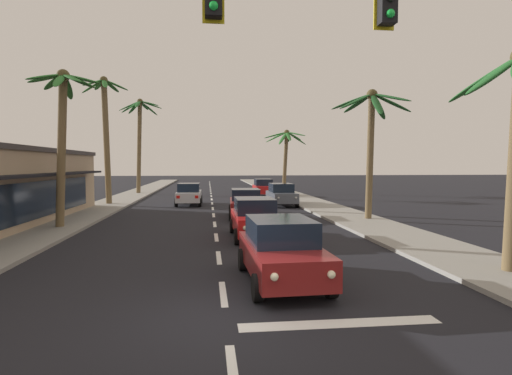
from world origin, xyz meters
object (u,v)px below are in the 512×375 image
Objects in this scene: palm_left_farthest at (140,129)px; palm_right_second at (371,126)px; sedan_fifth_in_queue at (245,203)px; sedan_oncoming_far at (189,194)px; sedan_parked_nearest_kerb at (263,187)px; sedan_parked_mid_kerb at (281,194)px; traffic_signal_mast at (400,46)px; palm_left_third at (105,124)px; palm_right_farthest at (286,147)px; palm_left_second at (62,119)px; sedan_lead_at_stop_bar at (281,250)px; sedan_third_in_queue at (255,218)px.

palm_left_farthest reaches higher than palm_right_second.
palm_right_second is at bearing -17.95° from sedan_fifth_in_queue.
sedan_oncoming_far is 1.00× the size of sedan_parked_nearest_kerb.
sedan_oncoming_far is 0.62× the size of palm_right_second.
palm_right_second is (3.35, -8.95, 4.35)m from sedan_parked_mid_kerb.
sedan_parked_mid_kerb is (1.72, 22.97, -4.61)m from traffic_signal_mast.
palm_left_third reaches higher than sedan_oncoming_far.
palm_right_second is 22.77m from palm_right_farthest.
sedan_parked_nearest_kerb is at bearing 90.31° from sedan_parked_mid_kerb.
palm_left_second reaches higher than sedan_parked_nearest_kerb.
sedan_parked_mid_kerb is 19.65m from palm_left_farthest.
palm_left_farthest reaches higher than palm_left_third.
palm_right_farthest is (2.95, 13.81, 4.17)m from sedan_parked_mid_kerb.
palm_right_second is (10.31, -10.30, 4.35)m from sedan_oncoming_far.
sedan_parked_nearest_kerb is at bearing -127.11° from palm_right_farthest.
sedan_lead_at_stop_bar is 20.59m from sedan_parked_mid_kerb.
sedan_oncoming_far is (-3.40, 14.88, 0.00)m from sedan_third_in_queue.
sedan_parked_mid_kerb is 14.34m from palm_left_third.
palm_left_third is at bearing -148.75° from sedan_parked_nearest_kerb.
sedan_parked_nearest_kerb is at bearing 78.80° from sedan_fifth_in_queue.
sedan_parked_mid_kerb is at bearing -102.06° from palm_right_farthest.
traffic_signal_mast is at bearing -54.83° from sedan_lead_at_stop_bar.
sedan_parked_mid_kerb is at bearing 79.87° from sedan_lead_at_stop_bar.
palm_left_second is 28.46m from palm_right_farthest.
palm_left_second is at bearing -86.07° from palm_left_third.
sedan_oncoming_far is 7.09m from sedan_parked_mid_kerb.
palm_right_farthest is (6.30, 20.59, 4.17)m from sedan_fifth_in_queue.
palm_left_second is at bearing -121.62° from sedan_parked_nearest_kerb.
palm_left_third reaches higher than sedan_lead_at_stop_bar.
sedan_third_in_queue is at bearing -77.13° from sedan_oncoming_far.
traffic_signal_mast is 27.36m from palm_left_third.
palm_left_second reaches higher than palm_right_farthest.
traffic_signal_mast is 33.17m from sedan_parked_nearest_kerb.
sedan_fifth_in_queue is (0.28, 13.49, 0.00)m from sedan_lead_at_stop_bar.
sedan_oncoming_far is at bearing -129.13° from sedan_parked_nearest_kerb.
sedan_parked_nearest_kerb is 23.91m from palm_left_second.
traffic_signal_mast is 25.30m from sedan_oncoming_far.
sedan_oncoming_far is 0.65× the size of palm_right_farthest.
sedan_parked_mid_kerb is at bearing 39.42° from palm_left_second.
traffic_signal_mast is 38.42m from palm_left_farthest.
palm_right_farthest is at bearing 52.89° from sedan_parked_nearest_kerb.
sedan_third_in_queue is at bearing -91.84° from sedan_fifth_in_queue.
palm_right_second is (6.91, 4.57, 4.35)m from sedan_third_in_queue.
sedan_parked_nearest_kerb is (6.91, 8.49, 0.00)m from sedan_oncoming_far.
palm_left_second is at bearing -159.44° from sedan_fifth_in_queue.
palm_left_third reaches higher than sedan_parked_nearest_kerb.
sedan_third_in_queue is 0.65× the size of palm_right_farthest.
traffic_signal_mast is at bearing -65.20° from palm_left_third.
palm_left_second reaches higher than sedan_third_in_queue.
sedan_lead_at_stop_bar is at bearing -49.11° from palm_left_second.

